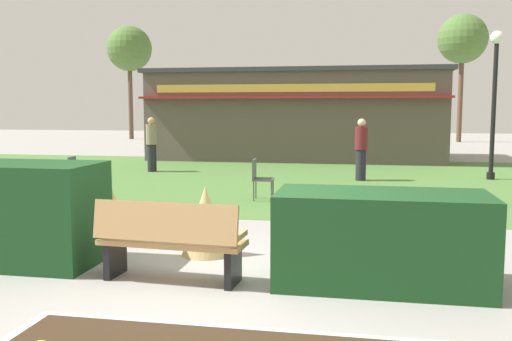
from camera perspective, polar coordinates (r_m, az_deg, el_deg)
The scene contains 17 objects.
ground_plane at distance 6.65m, azimuth -2.81°, elevation -11.04°, with size 80.00×80.00×0.00m, color #999691.
lawn_patch at distance 15.89m, azimuth 5.26°, elevation -0.84°, with size 36.00×12.00×0.01m, color #4C7A38.
park_bench at distance 6.55m, azimuth -8.67°, elevation -7.02°, with size 1.73×0.63×0.95m.
hedge_right at distance 6.51m, azimuth 12.53°, elevation -6.77°, with size 2.34×1.10×1.05m, color #19421E.
ornamental_grass_behind_left at distance 7.69m, azimuth -5.10°, elevation -5.03°, with size 0.66×0.66×0.95m, color tan.
ornamental_grass_behind_right at distance 8.73m, azimuth -14.54°, elevation -3.91°, with size 0.64×0.64×0.93m, color tan.
lamppost_far at distance 16.91m, azimuth 22.92°, elevation 7.80°, with size 0.36×0.36×4.05m.
trash_bin at distance 9.24m, azimuth -23.76°, elevation -4.09°, with size 0.52×0.52×0.80m, color #2D4233.
food_kiosk at distance 22.60m, azimuth 4.22°, elevation 5.66°, with size 11.24×5.45×3.42m.
cafe_chair_west at distance 13.37m, azimuth -17.57°, elevation -0.20°, with size 0.51×0.51×0.89m.
cafe_chair_east at distance 12.17m, azimuth 0.34°, elevation -0.53°, with size 0.47×0.47×0.89m.
person_strolling at distance 15.66m, azimuth 10.54°, elevation 2.13°, with size 0.34×0.34×1.69m.
person_standing at distance 17.85m, azimuth -10.47°, elevation 2.64°, with size 0.34×0.34×1.69m.
parked_car_west_slot at distance 30.02m, azimuth -1.24°, elevation 3.80°, with size 4.33×2.31×1.20m.
parked_car_center_slot at distance 29.39m, azimuth 8.58°, elevation 3.67°, with size 4.24×2.13×1.20m.
tree_left_bg at distance 35.13m, azimuth 20.09°, elevation 12.26°, with size 2.80×2.80×7.29m.
tree_right_bg at distance 36.95m, azimuth -12.64°, elevation 11.82°, with size 2.80×2.80×7.05m.
Camera 1 is at (1.50, -6.17, 1.99)m, focal length 39.71 mm.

